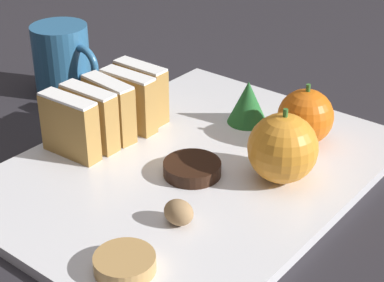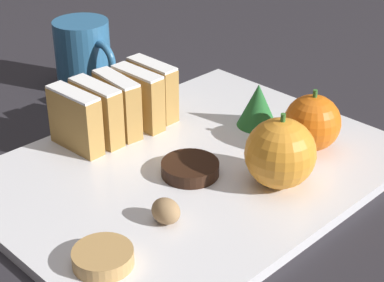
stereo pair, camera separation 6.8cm
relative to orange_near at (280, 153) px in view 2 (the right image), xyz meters
name	(u,v)px [view 2 (the right image)]	position (x,y,z in m)	size (l,w,h in m)	color
ground_plane	(192,174)	(-0.09, -0.04, -0.05)	(6.00, 6.00, 0.00)	#28262B
serving_platter	(192,170)	(-0.09, -0.04, -0.04)	(0.33, 0.44, 0.01)	white
stollen_slice_front	(75,120)	(-0.21, -0.10, 0.00)	(0.07, 0.03, 0.07)	#B28442
stollen_slice_second	(97,112)	(-0.21, -0.07, 0.00)	(0.07, 0.02, 0.07)	#B28442
stollen_slice_third	(117,105)	(-0.21, -0.04, 0.00)	(0.07, 0.03, 0.07)	#B28442
stollen_slice_fourth	(138,98)	(-0.20, -0.01, 0.00)	(0.07, 0.02, 0.07)	#B28442
stollen_slice_fifth	(153,89)	(-0.21, 0.02, 0.00)	(0.07, 0.02, 0.07)	#B28442
orange_near	(280,153)	(0.00, 0.00, 0.00)	(0.07, 0.07, 0.08)	orange
orange_far	(312,123)	(-0.02, 0.09, 0.00)	(0.06, 0.06, 0.07)	orange
walnut	(166,211)	(-0.03, -0.13, -0.02)	(0.03, 0.02, 0.02)	#9E7A51
chocolate_cookie	(190,168)	(-0.08, -0.05, -0.03)	(0.06, 0.06, 0.01)	black
gingerbread_cookie	(103,257)	(-0.03, -0.21, -0.03)	(0.05, 0.05, 0.01)	tan
evergreen_sprig	(258,105)	(-0.10, 0.09, -0.01)	(0.05, 0.05, 0.05)	#23662D
coffee_mug	(84,54)	(-0.36, 0.02, 0.00)	(0.11, 0.08, 0.10)	#2D6693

